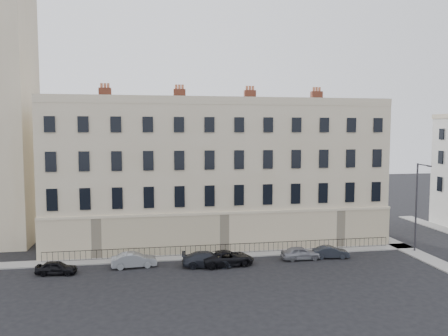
{
  "coord_description": "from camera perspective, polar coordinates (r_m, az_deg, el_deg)",
  "views": [
    {
      "loc": [
        -13.44,
        -36.92,
        12.29
      ],
      "look_at": [
        -5.34,
        10.0,
        8.33
      ],
      "focal_mm": 35.0,
      "sensor_mm": 36.0,
      "label": 1
    }
  ],
  "objects": [
    {
      "name": "streetlamp",
      "position": [
        48.56,
        23.92,
        -4.23
      ],
      "size": [
        0.43,
        1.97,
        9.12
      ],
      "rotation": [
        0.0,
        0.0,
        -0.13
      ],
      "color": "#343339",
      "rests_on": "ground"
    },
    {
      "name": "car_e",
      "position": [
        43.43,
        9.96,
        -10.89
      ],
      "size": [
        3.75,
        1.52,
        1.28
      ],
      "primitive_type": "imported",
      "rotation": [
        0.0,
        0.0,
        1.57
      ],
      "color": "gray",
      "rests_on": "ground"
    },
    {
      "name": "terrace",
      "position": [
        49.69,
        -1.1,
        -0.79
      ],
      "size": [
        36.22,
        12.22,
        17.0
      ],
      "color": "#C2B290",
      "rests_on": "ground"
    },
    {
      "name": "pavement_east_return",
      "position": [
        53.54,
        20.36,
        -8.76
      ],
      "size": [
        2.0,
        24.0,
        0.12
      ],
      "primitive_type": "cube",
      "color": "gray",
      "rests_on": "ground"
    },
    {
      "name": "car_d",
      "position": [
        41.07,
        0.47,
        -11.67
      ],
      "size": [
        5.12,
        2.76,
        1.37
      ],
      "primitive_type": "imported",
      "rotation": [
        0.0,
        0.0,
        1.67
      ],
      "color": "black",
      "rests_on": "ground"
    },
    {
      "name": "car_c",
      "position": [
        40.72,
        -2.17,
        -11.82
      ],
      "size": [
        4.83,
        2.35,
        1.35
      ],
      "primitive_type": "imported",
      "rotation": [
        0.0,
        0.0,
        1.47
      ],
      "color": "black",
      "rests_on": "ground"
    },
    {
      "name": "car_a",
      "position": [
        41.25,
        -21.04,
        -12.06
      ],
      "size": [
        3.58,
        1.77,
        1.17
      ],
      "primitive_type": "imported",
      "rotation": [
        0.0,
        0.0,
        1.46
      ],
      "color": "black",
      "rests_on": "ground"
    },
    {
      "name": "railings",
      "position": [
        44.55,
        0.17,
        -10.53
      ],
      "size": [
        35.0,
        0.04,
        0.96
      ],
      "color": "black",
      "rests_on": "ground"
    },
    {
      "name": "pavement_terrace",
      "position": [
        43.8,
        -5.0,
        -11.48
      ],
      "size": [
        48.0,
        2.0,
        0.12
      ],
      "primitive_type": "cube",
      "color": "gray",
      "rests_on": "ground"
    },
    {
      "name": "ground",
      "position": [
        41.17,
        9.98,
        -12.69
      ],
      "size": [
        160.0,
        160.0,
        0.0
      ],
      "primitive_type": "plane",
      "color": "black",
      "rests_on": "ground"
    },
    {
      "name": "car_b",
      "position": [
        41.31,
        -11.68,
        -11.69
      ],
      "size": [
        4.18,
        1.79,
        1.34
      ],
      "primitive_type": "imported",
      "rotation": [
        0.0,
        0.0,
        1.66
      ],
      "color": "gray",
      "rests_on": "ground"
    },
    {
      "name": "car_f",
      "position": [
        44.58,
        13.77,
        -10.62
      ],
      "size": [
        3.62,
        1.65,
        1.15
      ],
      "primitive_type": "imported",
      "rotation": [
        0.0,
        0.0,
        1.44
      ],
      "color": "#21252D",
      "rests_on": "ground"
    }
  ]
}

